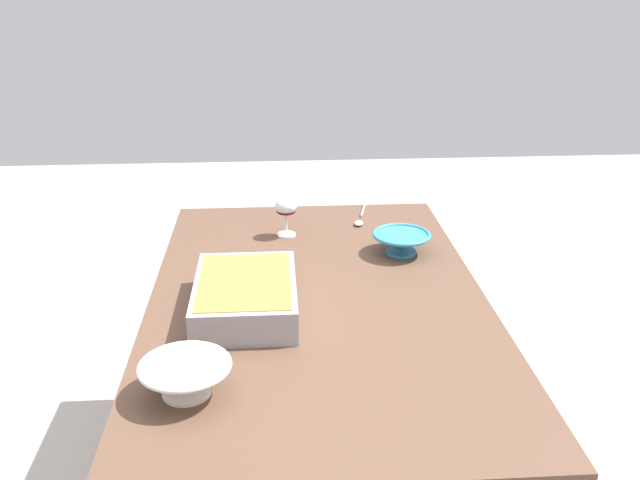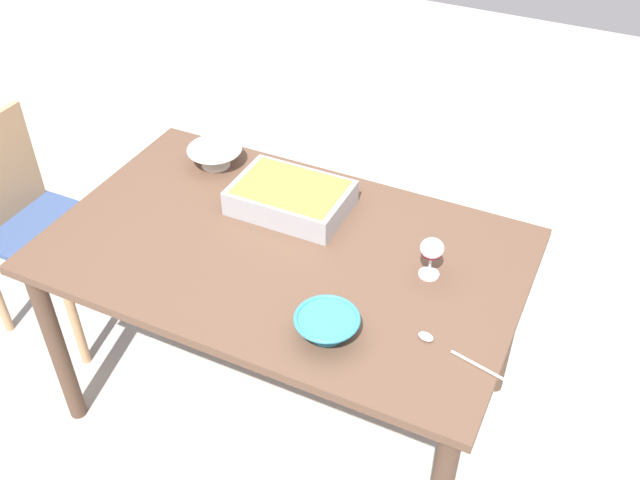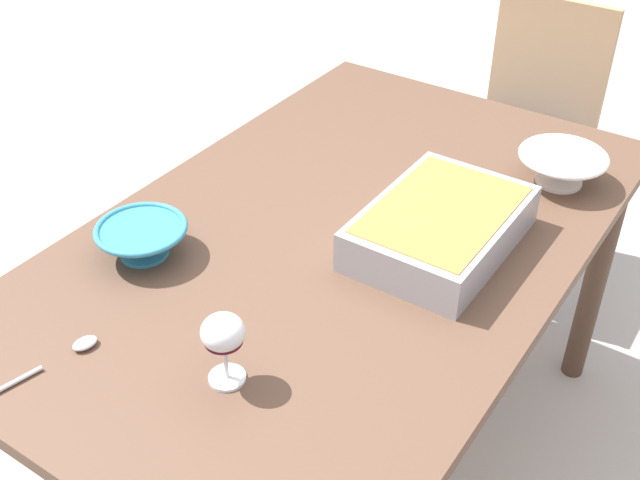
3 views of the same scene
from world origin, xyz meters
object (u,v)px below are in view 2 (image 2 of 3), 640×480
(small_bowl, at_px, (327,325))
(serving_spoon, at_px, (444,347))
(casserole_dish, at_px, (291,196))
(chair, at_px, (34,221))
(wine_glass, at_px, (432,251))
(dining_table, at_px, (285,269))
(mixing_bowl, at_px, (215,155))

(small_bowl, relative_size, serving_spoon, 0.70)
(casserole_dish, distance_m, serving_spoon, 0.76)
(chair, bearing_deg, wine_glass, -177.15)
(dining_table, distance_m, mixing_bowl, 0.55)
(chair, bearing_deg, small_bowl, 168.76)
(dining_table, relative_size, serving_spoon, 5.67)
(wine_glass, distance_m, mixing_bowl, 0.92)
(dining_table, relative_size, wine_glass, 11.09)
(wine_glass, height_order, serving_spoon, wine_glass)
(casserole_dish, distance_m, small_bowl, 0.58)
(wine_glass, xyz_separation_m, casserole_dish, (0.52, -0.12, -0.04))
(small_bowl, bearing_deg, chair, -11.24)
(chair, distance_m, serving_spoon, 1.71)
(dining_table, xyz_separation_m, mixing_bowl, (0.44, -0.30, 0.13))
(dining_table, height_order, casserole_dish, casserole_dish)
(chair, relative_size, small_bowl, 4.86)
(chair, xyz_separation_m, casserole_dish, (-1.02, -0.19, 0.31))
(dining_table, bearing_deg, small_bowl, 135.20)
(dining_table, bearing_deg, chair, 0.14)
(mixing_bowl, bearing_deg, wine_glass, 165.41)
(wine_glass, bearing_deg, dining_table, 9.39)
(small_bowl, distance_m, serving_spoon, 0.32)
(wine_glass, distance_m, serving_spoon, 0.30)
(casserole_dish, xyz_separation_m, mixing_bowl, (0.36, -0.11, -0.01))
(chair, distance_m, casserole_dish, 1.09)
(small_bowl, bearing_deg, wine_glass, -116.04)
(chair, xyz_separation_m, mixing_bowl, (-0.66, -0.31, 0.30))
(chair, relative_size, mixing_bowl, 4.49)
(mixing_bowl, distance_m, small_bowl, 0.92)
(chair, relative_size, wine_glass, 6.63)
(chair, height_order, wine_glass, chair)
(casserole_dish, height_order, small_bowl, casserole_dish)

